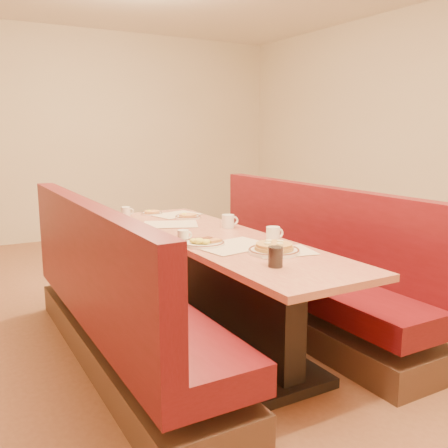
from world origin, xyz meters
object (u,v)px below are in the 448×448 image
pancake_plate (274,249)px  soda_tumbler_near (276,257)px  booth_left (116,309)px  booth_right (302,276)px  diner_table (218,289)px  coffee_mug_d (126,212)px  eggs_plate (203,243)px  soda_tumbler_mid (228,221)px  coffee_mug_a (274,234)px  coffee_mug_c (228,221)px  coffee_mug_b (184,236)px

pancake_plate → soda_tumbler_near: size_ratio=2.81×
booth_left → booth_right: same height
diner_table → coffee_mug_d: bearing=104.1°
diner_table → pancake_plate: pancake_plate is taller
eggs_plate → pancake_plate: bearing=-55.6°
soda_tumbler_mid → diner_table: bearing=-131.3°
pancake_plate → coffee_mug_a: bearing=55.2°
booth_left → soda_tumbler_near: (0.62, -0.82, 0.44)m
eggs_plate → coffee_mug_c: size_ratio=2.05×
booth_right → soda_tumbler_mid: bearing=151.8°
coffee_mug_c → coffee_mug_d: 0.99m
booth_left → booth_right: size_ratio=1.00×
diner_table → booth_left: size_ratio=1.00×
diner_table → coffee_mug_c: 0.54m
coffee_mug_a → coffee_mug_d: bearing=108.1°
coffee_mug_c → diner_table: bearing=-128.0°
eggs_plate → soda_tumbler_near: bearing=-81.5°
coffee_mug_c → soda_tumbler_near: (-0.33, -1.06, 0.00)m
diner_table → coffee_mug_d: size_ratio=23.27×
booth_right → diner_table: bearing=180.0°
booth_left → coffee_mug_b: booth_left is taller
diner_table → soda_tumbler_mid: size_ratio=27.21×
coffee_mug_b → coffee_mug_d: (0.00, 1.13, 0.00)m
coffee_mug_d → diner_table: bearing=-66.5°
booth_right → coffee_mug_d: size_ratio=23.27×
diner_table → pancake_plate: 0.70m
booth_left → booth_right: (1.46, 0.00, 0.00)m
booth_left → eggs_plate: bearing=-18.8°
soda_tumbler_near → soda_tumbler_mid: size_ratio=1.19×
booth_left → pancake_plate: booth_left is taller
eggs_plate → coffee_mug_a: coffee_mug_a is taller
booth_left → coffee_mug_b: size_ratio=24.02×
coffee_mug_b → soda_tumbler_mid: size_ratio=1.13×
eggs_plate → booth_left: bearing=161.2°
soda_tumbler_near → diner_table: bearing=82.3°
soda_tumbler_near → soda_tumbler_mid: bearing=72.4°
coffee_mug_a → diner_table: bearing=125.6°
booth_right → coffee_mug_a: 0.73m
booth_left → coffee_mug_c: size_ratio=19.12×
pancake_plate → coffee_mug_c: size_ratio=2.35×
booth_right → coffee_mug_c: 0.72m
eggs_plate → coffee_mug_d: (-0.07, 1.28, 0.03)m
diner_table → coffee_mug_d: 1.21m
diner_table → coffee_mug_b: size_ratio=24.02×
diner_table → soda_tumbler_near: size_ratio=22.89×
booth_right → coffee_mug_d: booth_right is taller
booth_left → coffee_mug_b: (0.46, -0.03, 0.43)m
booth_right → soda_tumbler_near: 1.26m
pancake_plate → coffee_mug_c: bearing=78.8°
diner_table → coffee_mug_a: (0.24, -0.31, 0.43)m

